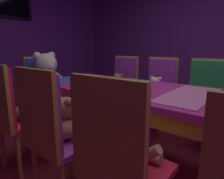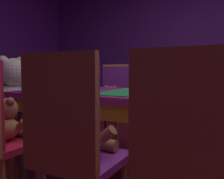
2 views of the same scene
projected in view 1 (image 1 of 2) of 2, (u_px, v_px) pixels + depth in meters
ground_plane at (146, 163)px, 1.86m from camera, size 7.90×7.90×0.00m
wall_right at (217, 32)px, 3.55m from camera, size 0.12×6.40×2.80m
banquet_table at (149, 99)px, 1.73m from camera, size 0.90×2.45×0.75m
chair_left_1 at (116, 155)px, 0.92m from camera, size 0.42×0.41×0.98m
teddy_left_1 at (132, 144)px, 1.03m from camera, size 0.26×0.33×0.31m
chair_left_2 at (49, 127)px, 1.25m from camera, size 0.42×0.41×0.98m
teddy_left_2 at (67, 120)px, 1.37m from camera, size 0.26×0.34×0.32m
chair_left_3 at (10, 108)px, 1.63m from camera, size 0.42×0.41×0.98m
teddy_left_3 at (26, 106)px, 1.75m from camera, size 0.23×0.30×0.28m
chair_right_1 at (205, 93)px, 2.22m from camera, size 0.42×0.41×0.98m
chair_right_2 at (160, 87)px, 2.57m from camera, size 0.42×0.41×0.98m
teddy_right_2 at (155, 89)px, 2.46m from camera, size 0.24×0.31×0.29m
chair_right_3 at (123, 82)px, 2.94m from camera, size 0.42×0.41×0.98m
teddy_right_3 at (118, 84)px, 2.83m from camera, size 0.23×0.30×0.28m
throne_chair at (42, 83)px, 2.82m from camera, size 0.41×0.42×0.98m
king_teddy_bear at (48, 76)px, 2.70m from camera, size 0.63×0.49×0.60m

